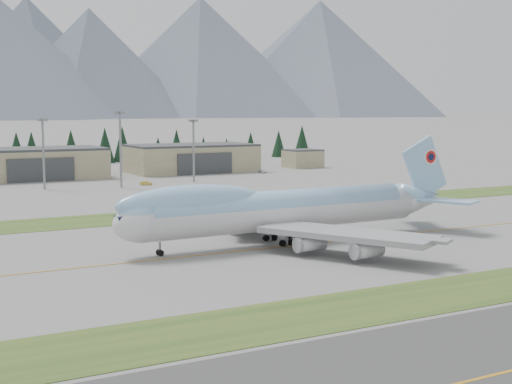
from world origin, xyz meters
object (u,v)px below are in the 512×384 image
boeing_747_freighter (282,209)px  hangar_right (191,158)px  hangar_center (33,163)px  service_vehicle_c (262,173)px  service_vehicle_b (146,185)px

boeing_747_freighter → hangar_right: (44.54, 146.77, -0.85)m
hangar_center → boeing_747_freighter: bearing=-84.0°
service_vehicle_c → service_vehicle_b: bearing=-160.0°
service_vehicle_b → service_vehicle_c: service_vehicle_b is taller
hangar_right → service_vehicle_c: size_ratio=11.59×
hangar_center → service_vehicle_c: size_ratio=11.59×
boeing_747_freighter → hangar_center: 147.58m
hangar_center → hangar_right: bearing=0.0°
service_vehicle_b → hangar_center: bearing=67.6°
boeing_747_freighter → hangar_center: boeing_747_freighter is taller
boeing_747_freighter → service_vehicle_b: size_ratio=18.33×
boeing_747_freighter → service_vehicle_c: (66.39, 128.82, -6.24)m
hangar_right → service_vehicle_b: hangar_right is taller
hangar_right → service_vehicle_c: hangar_right is taller
boeing_747_freighter → service_vehicle_b: (12.02, 107.30, -6.24)m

